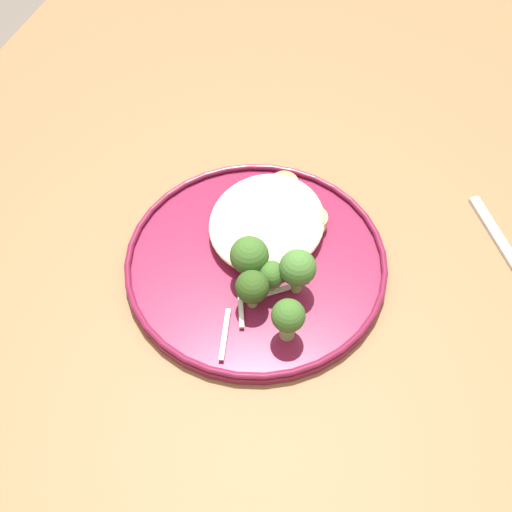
% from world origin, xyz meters
% --- Properties ---
extents(ground, '(6.00, 6.00, 0.00)m').
position_xyz_m(ground, '(0.00, 0.00, 0.00)').
color(ground, '#665B51').
extents(wooden_dining_table, '(1.40, 1.00, 0.74)m').
position_xyz_m(wooden_dining_table, '(0.00, 0.00, 0.66)').
color(wooden_dining_table, brown).
rests_on(wooden_dining_table, ground).
extents(dinner_plate, '(0.29, 0.29, 0.02)m').
position_xyz_m(dinner_plate, '(0.03, 0.01, 0.75)').
color(dinner_plate, maroon).
rests_on(dinner_plate, wooden_dining_table).
extents(noodle_bed, '(0.15, 0.13, 0.03)m').
position_xyz_m(noodle_bed, '(0.08, 0.02, 0.76)').
color(noodle_bed, beige).
rests_on(noodle_bed, dinner_plate).
extents(seared_scallop_right_edge, '(0.03, 0.03, 0.02)m').
position_xyz_m(seared_scallop_right_edge, '(0.10, -0.03, 0.76)').
color(seared_scallop_right_edge, '#E5C689').
rests_on(seared_scallop_right_edge, dinner_plate).
extents(seared_scallop_tiny_bay, '(0.04, 0.04, 0.02)m').
position_xyz_m(seared_scallop_tiny_bay, '(0.12, -0.00, 0.76)').
color(seared_scallop_tiny_bay, beige).
rests_on(seared_scallop_tiny_bay, dinner_plate).
extents(seared_scallop_rear_pale, '(0.03, 0.03, 0.01)m').
position_xyz_m(seared_scallop_rear_pale, '(0.07, 0.04, 0.76)').
color(seared_scallop_rear_pale, beige).
rests_on(seared_scallop_rear_pale, dinner_plate).
extents(seared_scallop_tilted_round, '(0.03, 0.03, 0.01)m').
position_xyz_m(seared_scallop_tilted_round, '(0.05, 0.01, 0.76)').
color(seared_scallop_tilted_round, '#DBB77A').
rests_on(seared_scallop_tilted_round, dinner_plate).
extents(seared_scallop_large_seared, '(0.03, 0.03, 0.02)m').
position_xyz_m(seared_scallop_large_seared, '(0.05, -0.02, 0.76)').
color(seared_scallop_large_seared, '#E5C689').
rests_on(seared_scallop_large_seared, dinner_plate).
extents(seared_scallop_front_small, '(0.03, 0.03, 0.01)m').
position_xyz_m(seared_scallop_front_small, '(0.14, 0.02, 0.76)').
color(seared_scallop_front_small, '#DBB77A').
rests_on(seared_scallop_front_small, dinner_plate).
extents(broccoli_floret_rear_charred, '(0.03, 0.03, 0.04)m').
position_xyz_m(broccoli_floret_rear_charred, '(0.00, -0.01, 0.78)').
color(broccoli_floret_rear_charred, '#7A994C').
rests_on(broccoli_floret_rear_charred, dinner_plate).
extents(broccoli_floret_tall_stalk, '(0.04, 0.04, 0.05)m').
position_xyz_m(broccoli_floret_tall_stalk, '(-0.02, 0.00, 0.78)').
color(broccoli_floret_tall_stalk, '#89A356').
rests_on(broccoli_floret_tall_stalk, dinner_plate).
extents(broccoli_floret_right_tilted, '(0.04, 0.04, 0.06)m').
position_xyz_m(broccoli_floret_right_tilted, '(0.01, 0.01, 0.79)').
color(broccoli_floret_right_tilted, '#7A994C').
rests_on(broccoli_floret_right_tilted, dinner_plate).
extents(broccoli_floret_split_head, '(0.04, 0.04, 0.06)m').
position_xyz_m(broccoli_floret_split_head, '(0.01, -0.04, 0.79)').
color(broccoli_floret_split_head, '#7A994C').
rests_on(broccoli_floret_split_head, dinner_plate).
extents(broccoli_floret_small_sprig, '(0.03, 0.03, 0.06)m').
position_xyz_m(broccoli_floret_small_sprig, '(-0.05, -0.05, 0.78)').
color(broccoli_floret_small_sprig, '#89A356').
rests_on(broccoli_floret_small_sprig, dinner_plate).
extents(onion_sliver_long_sliver, '(0.05, 0.02, 0.00)m').
position_xyz_m(onion_sliver_long_sliver, '(-0.03, 0.01, 0.75)').
color(onion_sliver_long_sliver, silver).
rests_on(onion_sliver_long_sliver, dinner_plate).
extents(onion_sliver_pale_crescent, '(0.06, 0.02, 0.00)m').
position_xyz_m(onion_sliver_pale_crescent, '(-0.07, 0.01, 0.75)').
color(onion_sliver_pale_crescent, silver).
rests_on(onion_sliver_pale_crescent, dinner_plate).
extents(onion_sliver_curled_piece, '(0.04, 0.05, 0.00)m').
position_xyz_m(onion_sliver_curled_piece, '(-0.01, -0.02, 0.75)').
color(onion_sliver_curled_piece, silver).
rests_on(onion_sliver_curled_piece, dinner_plate).
extents(onion_sliver_short_strip, '(0.01, 0.04, 0.00)m').
position_xyz_m(onion_sliver_short_strip, '(0.02, -0.03, 0.75)').
color(onion_sliver_short_strip, silver).
rests_on(onion_sliver_short_strip, dinner_plate).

